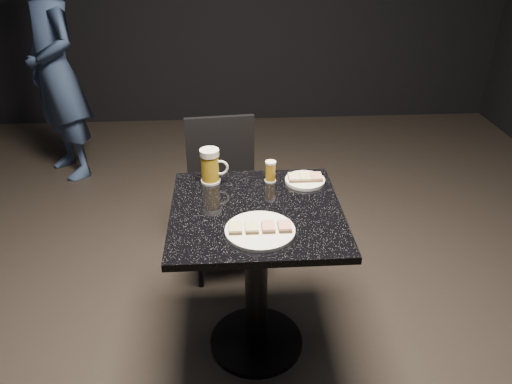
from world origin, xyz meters
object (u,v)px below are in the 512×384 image
patron (55,71)px  plate_large (260,231)px  plate_small (305,180)px  table (256,257)px  beer_mug (211,166)px  chair (223,186)px  beer_tumbler (271,171)px

patron → plate_large: bearing=-7.8°
plate_small → patron: patron is taller
plate_small → table: bearing=-136.2°
plate_small → table: plate_small is taller
plate_small → table: 0.41m
beer_mug → chair: 0.54m
plate_small → chair: (-0.37, 0.45, -0.26)m
plate_small → beer_tumbler: (-0.15, 0.02, 0.04)m
plate_small → beer_mug: beer_mug is taller
beer_mug → beer_tumbler: size_ratio=1.61×
beer_tumbler → plate_small: bearing=-6.2°
plate_large → patron: patron is taller
patron → beer_tumbler: (1.41, -1.68, -0.01)m
plate_large → patron: size_ratio=0.16×
table → chair: chair is taller
table → beer_tumbler: 0.39m
chair → plate_large: bearing=-80.5°
plate_small → beer_tumbler: size_ratio=1.82×
beer_mug → plate_small: bearing=-3.7°
patron → table: (1.33, -1.92, -0.30)m
plate_large → plate_small: same height
plate_large → table: bearing=91.1°
patron → beer_mug: 2.03m
patron → beer_tumbler: patron is taller
patron → beer_mug: bearing=-5.9°
table → beer_mug: 0.45m
table → plate_small: bearing=43.8°
table → beer_mug: beer_mug is taller
beer_mug → beer_tumbler: (0.27, -0.01, -0.03)m
plate_large → plate_small: 0.45m
plate_large → patron: (-1.34, 2.09, 0.05)m
plate_large → beer_tumbler: 0.42m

